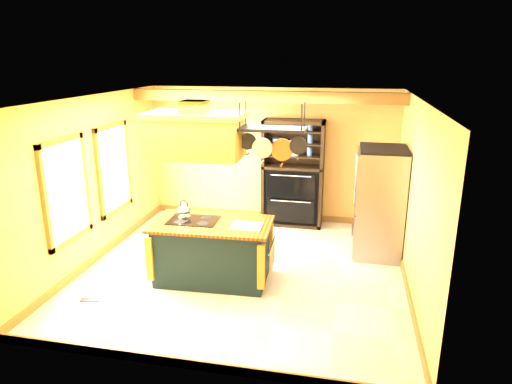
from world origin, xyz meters
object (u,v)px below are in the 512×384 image
(pot_rack, at_px, (273,135))
(hutch, at_px, (293,184))
(kitchen_island, at_px, (212,251))
(refrigerator, at_px, (379,205))
(range_hood, at_px, (195,134))

(pot_rack, height_order, hutch, pot_rack)
(kitchen_island, height_order, refrigerator, refrigerator)
(kitchen_island, relative_size, range_hood, 1.29)
(refrigerator, relative_size, hutch, 0.86)
(range_hood, bearing_deg, refrigerator, 29.25)
(kitchen_island, bearing_deg, range_hood, 177.90)
(kitchen_island, xyz_separation_m, range_hood, (-0.20, -0.00, 1.77))
(range_hood, relative_size, refrigerator, 0.77)
(pot_rack, relative_size, refrigerator, 0.53)
(pot_rack, bearing_deg, hutch, 90.72)
(kitchen_island, bearing_deg, hutch, 69.72)
(hutch, bearing_deg, range_hood, -111.70)
(pot_rack, xyz_separation_m, hutch, (-0.03, 2.68, -1.42))
(hutch, bearing_deg, refrigerator, -36.45)
(hutch, bearing_deg, pot_rack, -89.28)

